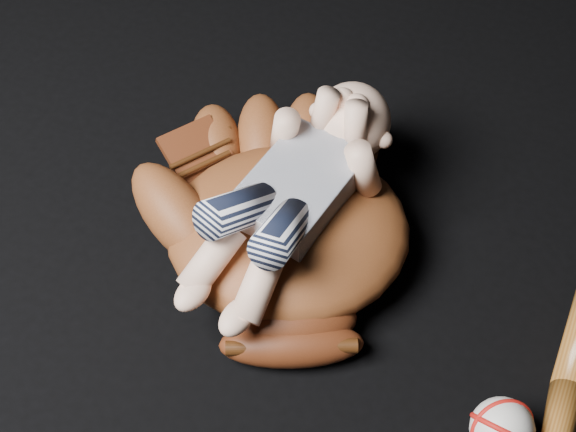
{
  "coord_description": "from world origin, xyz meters",
  "views": [
    {
      "loc": [
        0.15,
        -0.52,
        0.96
      ],
      "look_at": [
        -0.12,
        0.14,
        0.07
      ],
      "focal_mm": 55.0,
      "sensor_mm": 36.0,
      "label": 1
    }
  ],
  "objects": [
    {
      "name": "baseball_bat",
      "position": [
        0.27,
        0.03,
        0.02
      ],
      "size": [
        0.06,
        0.49,
        0.05
      ],
      "primitive_type": null,
      "rotation": [
        0.0,
        0.0,
        -0.03
      ],
      "color": "brown",
      "rests_on": "ground"
    },
    {
      "name": "baseball_glove",
      "position": [
        -0.12,
        0.14,
        0.07
      ],
      "size": [
        0.54,
        0.57,
        0.14
      ],
      "primitive_type": null,
      "rotation": [
        0.0,
        0.0,
        0.41
      ],
      "color": "#602D14",
      "rests_on": "ground"
    },
    {
      "name": "baseball",
      "position": [
        0.21,
        -0.02,
        0.04
      ],
      "size": [
        0.09,
        0.09,
        0.07
      ],
      "primitive_type": "sphere",
      "rotation": [
        0.0,
        0.0,
        0.21
      ],
      "color": "silver",
      "rests_on": "ground"
    },
    {
      "name": "newborn_baby",
      "position": [
        -0.12,
        0.13,
        0.13
      ],
      "size": [
        0.25,
        0.42,
        0.16
      ],
      "primitive_type": null,
      "rotation": [
        0.0,
        0.0,
        -0.18
      ],
      "color": "beige",
      "rests_on": "baseball_glove"
    }
  ]
}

